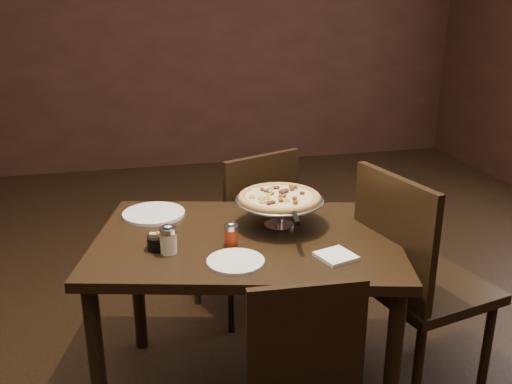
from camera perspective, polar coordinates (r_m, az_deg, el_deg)
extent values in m
cube|color=black|center=(2.74, -1.82, -18.49)|extent=(6.00, 7.00, 0.02)
cube|color=black|center=(5.65, -9.53, 16.37)|extent=(6.00, 0.02, 2.80)
cube|color=black|center=(2.29, -0.93, -4.92)|extent=(1.36, 1.07, 0.04)
cylinder|color=black|center=(2.27, -15.54, -16.86)|extent=(0.06, 0.06, 0.71)
cylinder|color=black|center=(2.23, 13.43, -17.33)|extent=(0.06, 0.06, 0.71)
cylinder|color=black|center=(2.83, -11.76, -8.83)|extent=(0.06, 0.06, 0.71)
cylinder|color=black|center=(2.80, 10.61, -9.06)|extent=(0.06, 0.06, 0.71)
cylinder|color=silver|center=(2.38, 2.31, -3.31)|extent=(0.13, 0.13, 0.01)
cylinder|color=silver|center=(2.36, 2.33, -2.12)|extent=(0.03, 0.03, 0.10)
cylinder|color=silver|center=(2.34, 2.35, -0.94)|extent=(0.09, 0.09, 0.01)
cylinder|color=gray|center=(2.34, 2.35, -0.82)|extent=(0.36, 0.36, 0.01)
torus|color=gray|center=(2.34, 2.35, -0.80)|extent=(0.37, 0.37, 0.01)
cylinder|color=#9F692F|center=(2.34, 2.35, -0.64)|extent=(0.33, 0.33, 0.01)
torus|color=#9F692F|center=(2.34, 2.35, -0.55)|extent=(0.34, 0.34, 0.03)
cylinder|color=tan|center=(2.34, 2.36, -0.45)|extent=(0.28, 0.28, 0.01)
cylinder|color=#F9F0C2|center=(2.15, -8.74, -5.05)|extent=(0.06, 0.06, 0.08)
cylinder|color=silver|center=(2.13, -8.81, -3.80)|extent=(0.07, 0.07, 0.02)
ellipsoid|color=silver|center=(2.12, -8.83, -3.39)|extent=(0.04, 0.04, 0.01)
cylinder|color=maroon|center=(2.19, -2.50, -4.52)|extent=(0.05, 0.05, 0.07)
cylinder|color=silver|center=(2.18, -2.51, -3.51)|extent=(0.05, 0.05, 0.02)
ellipsoid|color=silver|center=(2.17, -2.52, -3.18)|extent=(0.03, 0.03, 0.01)
cylinder|color=black|center=(2.20, -9.76, -4.99)|extent=(0.08, 0.08, 0.05)
cube|color=tan|center=(2.19, -10.14, -4.74)|extent=(0.04, 0.03, 0.06)
cube|color=tan|center=(2.19, -9.48, -4.69)|extent=(0.04, 0.03, 0.06)
cube|color=white|center=(2.12, 8.00, -6.37)|extent=(0.16, 0.16, 0.01)
cylinder|color=white|center=(2.53, -10.19, -2.14)|extent=(0.27, 0.27, 0.01)
cylinder|color=white|center=(2.07, -2.05, -6.94)|extent=(0.21, 0.21, 0.01)
cone|color=silver|center=(2.14, 4.02, -2.69)|extent=(0.13, 0.13, 0.00)
cylinder|color=black|center=(2.14, 4.02, -2.61)|extent=(0.04, 0.13, 0.02)
cube|color=black|center=(3.06, -1.59, -4.25)|extent=(0.56, 0.56, 0.04)
cube|color=black|center=(2.82, 0.58, -0.75)|extent=(0.41, 0.19, 0.45)
cylinder|color=black|center=(3.38, -0.73, -6.19)|extent=(0.04, 0.04, 0.42)
cylinder|color=black|center=(3.22, -5.93, -7.72)|extent=(0.04, 0.04, 0.42)
cylinder|color=black|center=(3.13, 2.96, -8.45)|extent=(0.04, 0.04, 0.42)
cylinder|color=black|center=(2.95, -2.50, -10.29)|extent=(0.04, 0.04, 0.42)
cube|color=black|center=(1.87, 5.08, -14.62)|extent=(0.39, 0.05, 0.40)
cube|color=black|center=(2.57, 16.74, -9.10)|extent=(0.56, 0.56, 0.04)
cube|color=black|center=(2.32, 13.51, -4.30)|extent=(0.14, 0.47, 0.49)
cylinder|color=black|center=(2.71, 22.05, -14.37)|extent=(0.04, 0.04, 0.46)
cylinder|color=black|center=(2.93, 16.53, -11.02)|extent=(0.04, 0.04, 0.46)
cylinder|color=black|center=(2.47, 15.83, -17.12)|extent=(0.04, 0.04, 0.46)
cylinder|color=black|center=(2.71, 10.41, -13.12)|extent=(0.04, 0.04, 0.46)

